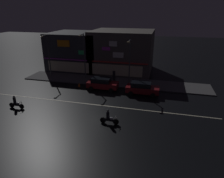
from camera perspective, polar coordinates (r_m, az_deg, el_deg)
ground_plane at (r=24.05m, az=-4.33°, el=-4.47°), size 140.00×140.00×0.00m
lane_divider_stripe at (r=24.05m, az=-4.33°, el=-4.46°), size 27.09×0.16×0.01m
sidewalk_far at (r=31.44m, az=0.42°, el=2.08°), size 28.52×4.33×0.14m
storefront_left_block at (r=36.77m, az=2.94°, el=10.56°), size 10.45×9.04×7.16m
storefront_center_block at (r=39.31m, az=-9.62°, el=10.62°), size 9.36×8.92×6.64m
streetlamp_west at (r=34.46m, az=-17.56°, el=9.85°), size 0.44×1.64×6.75m
streetlamp_mid at (r=31.64m, az=-7.92°, el=9.96°), size 0.44×1.64×7.06m
streetlamp_east at (r=28.82m, az=4.91°, el=8.43°), size 0.44×1.64×6.55m
pedestrian_on_sidewalk at (r=30.80m, az=0.55°, el=3.56°), size 0.41×0.41×1.95m
parked_car_near_kerb at (r=26.96m, az=8.46°, el=0.29°), size 4.30×1.98×1.67m
parked_car_trailing at (r=28.36m, az=-2.75°, el=1.58°), size 4.30×1.98×1.67m
motorcycle_lead at (r=19.98m, az=-0.89°, el=-8.11°), size 1.90×0.60×1.52m
motorcycle_following at (r=25.42m, az=-25.41°, el=-3.58°), size 1.90×0.60×1.52m
traffic_cone at (r=30.01m, az=-9.20°, el=1.25°), size 0.36×0.36×0.55m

